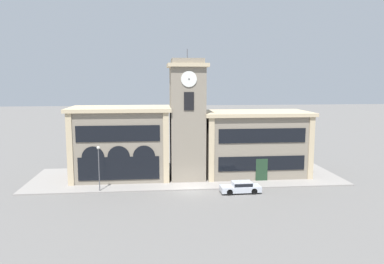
% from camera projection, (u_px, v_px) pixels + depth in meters
% --- Properties ---
extents(ground_plane, '(300.00, 300.00, 0.00)m').
position_uv_depth(ground_plane, '(191.00, 190.00, 43.46)').
color(ground_plane, '#605E5B').
extents(sidewalk_kerb, '(39.88, 12.16, 0.15)m').
position_uv_depth(sidewalk_kerb, '(187.00, 177.00, 49.44)').
color(sidewalk_kerb, gray).
rests_on(sidewalk_kerb, ground_plane).
extents(clock_tower, '(4.99, 4.99, 16.57)m').
position_uv_depth(clock_tower, '(187.00, 120.00, 47.49)').
color(clock_tower, gray).
rests_on(clock_tower, ground_plane).
extents(town_hall_left_wing, '(12.85, 7.84, 9.32)m').
position_uv_depth(town_hall_left_wing, '(121.00, 143.00, 48.43)').
color(town_hall_left_wing, gray).
rests_on(town_hall_left_wing, ground_plane).
extents(town_hall_right_wing, '(14.20, 7.84, 8.61)m').
position_uv_depth(town_hall_right_wing, '(255.00, 143.00, 50.24)').
color(town_hall_right_wing, gray).
rests_on(town_hall_right_wing, ground_plane).
extents(parked_car_near, '(4.59, 1.84, 1.31)m').
position_uv_depth(parked_car_near, '(241.00, 187.00, 42.47)').
color(parked_car_near, '#B2B7C1').
rests_on(parked_car_near, ground_plane).
extents(street_lamp, '(0.36, 0.36, 5.18)m').
position_uv_depth(street_lamp, '(99.00, 161.00, 42.41)').
color(street_lamp, '#4C4C51').
rests_on(street_lamp, sidewalk_kerb).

